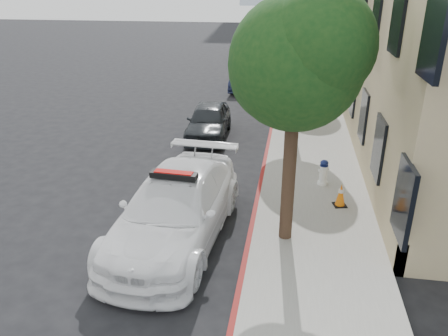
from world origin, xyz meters
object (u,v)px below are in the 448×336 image
police_car (175,208)px  parked_car_mid (209,121)px  parked_car_far (246,78)px  traffic_cone (341,195)px  fire_hydrant (323,173)px

police_car → parked_car_mid: (-0.69, 7.62, -0.14)m
parked_car_mid → parked_car_far: bearing=83.0°
parked_car_mid → traffic_cone: size_ratio=6.08×
parked_car_far → fire_hydrant: bearing=-71.7°
parked_car_far → fire_hydrant: (3.81, -12.87, -0.14)m
police_car → parked_car_far: police_car is taller
police_car → parked_car_far: 16.28m
fire_hydrant → traffic_cone: 1.39m
parked_car_far → traffic_cone: parked_car_far is taller
fire_hydrant → traffic_cone: (0.40, -1.33, -0.06)m
fire_hydrant → police_car: bearing=-161.0°
fire_hydrant → traffic_cone: fire_hydrant is taller
police_car → traffic_cone: police_car is taller
police_car → traffic_cone: 4.55m
police_car → parked_car_mid: size_ratio=1.45×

